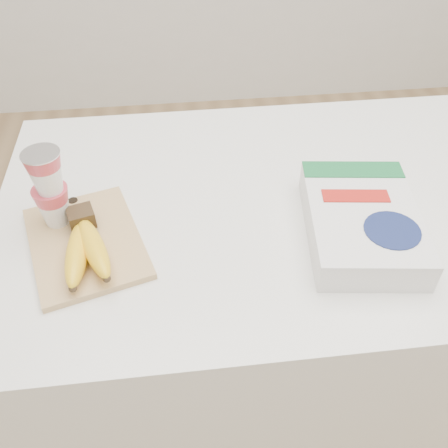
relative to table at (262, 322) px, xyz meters
name	(u,v)px	position (x,y,z in m)	size (l,w,h in m)	color
table	(262,322)	(0.00, 0.00, 0.00)	(1.15, 0.77, 0.86)	white
cutting_board	(86,242)	(-0.38, -0.09, 0.44)	(0.20, 0.27, 0.01)	tan
bananas	(85,246)	(-0.37, -0.13, 0.47)	(0.11, 0.21, 0.06)	#382816
yogurt_stack	(49,187)	(-0.43, -0.03, 0.53)	(0.07, 0.07, 0.16)	white
cereal_box	(362,221)	(0.14, -0.12, 0.46)	(0.24, 0.32, 0.07)	white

